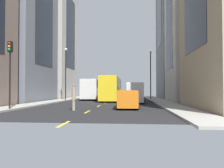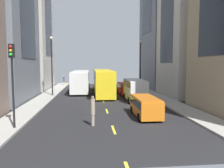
{
  "view_description": "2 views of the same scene",
  "coord_description": "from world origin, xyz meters",
  "px_view_note": "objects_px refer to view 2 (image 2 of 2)",
  "views": [
    {
      "loc": [
        3.36,
        -31.79,
        1.74
      ],
      "look_at": [
        0.71,
        -1.12,
        2.5
      ],
      "focal_mm": 35.25,
      "sensor_mm": 36.0,
      "label": 1
    },
    {
      "loc": [
        -1.55,
        -29.62,
        4.41
      ],
      "look_at": [
        1.67,
        3.01,
        1.51
      ],
      "focal_mm": 35.64,
      "sensor_mm": 36.0,
      "label": 2
    }
  ],
  "objects_px": {
    "car_red_2": "(125,88)",
    "traffic_light_near_corner": "(12,70)",
    "pedestrian_walking_far": "(93,110)",
    "delivery_van_white": "(135,88)",
    "city_bus_white": "(81,79)",
    "streetcar_yellow": "(103,80)",
    "car_orange_0": "(145,105)",
    "pedestrian_waiting_curb": "(64,80)",
    "car_silver_1": "(107,83)"
  },
  "relations": [
    {
      "from": "car_orange_0",
      "to": "car_red_2",
      "type": "bearing_deg",
      "value": 88.11
    },
    {
      "from": "city_bus_white",
      "to": "traffic_light_near_corner",
      "type": "relative_size",
      "value": 2.09
    },
    {
      "from": "delivery_van_white",
      "to": "pedestrian_waiting_curb",
      "type": "distance_m",
      "value": 23.05
    },
    {
      "from": "delivery_van_white",
      "to": "traffic_light_near_corner",
      "type": "distance_m",
      "value": 15.43
    },
    {
      "from": "city_bus_white",
      "to": "streetcar_yellow",
      "type": "bearing_deg",
      "value": -45.75
    },
    {
      "from": "traffic_light_near_corner",
      "to": "delivery_van_white",
      "type": "bearing_deg",
      "value": 46.39
    },
    {
      "from": "delivery_van_white",
      "to": "car_orange_0",
      "type": "relative_size",
      "value": 1.12
    },
    {
      "from": "car_silver_1",
      "to": "city_bus_white",
      "type": "bearing_deg",
      "value": -127.23
    },
    {
      "from": "car_orange_0",
      "to": "car_silver_1",
      "type": "relative_size",
      "value": 1.1
    },
    {
      "from": "streetcar_yellow",
      "to": "car_red_2",
      "type": "distance_m",
      "value": 3.48
    },
    {
      "from": "city_bus_white",
      "to": "car_orange_0",
      "type": "height_order",
      "value": "city_bus_white"
    },
    {
      "from": "car_orange_0",
      "to": "car_silver_1",
      "type": "bearing_deg",
      "value": 93.63
    },
    {
      "from": "car_silver_1",
      "to": "pedestrian_walking_far",
      "type": "xyz_separation_m",
      "value": [
        -2.94,
        -26.53,
        0.24
      ]
    },
    {
      "from": "pedestrian_walking_far",
      "to": "traffic_light_near_corner",
      "type": "xyz_separation_m",
      "value": [
        -5.28,
        -0.51,
        2.91
      ]
    },
    {
      "from": "car_red_2",
      "to": "pedestrian_walking_far",
      "type": "relative_size",
      "value": 2.16
    },
    {
      "from": "streetcar_yellow",
      "to": "car_red_2",
      "type": "height_order",
      "value": "streetcar_yellow"
    },
    {
      "from": "pedestrian_waiting_curb",
      "to": "streetcar_yellow",
      "type": "bearing_deg",
      "value": -66.39
    },
    {
      "from": "delivery_van_white",
      "to": "car_red_2",
      "type": "height_order",
      "value": "delivery_van_white"
    },
    {
      "from": "streetcar_yellow",
      "to": "delivery_van_white",
      "type": "xyz_separation_m",
      "value": [
        3.52,
        -6.43,
        -0.61
      ]
    },
    {
      "from": "city_bus_white",
      "to": "car_red_2",
      "type": "distance_m",
      "value": 7.87
    },
    {
      "from": "delivery_van_white",
      "to": "traffic_light_near_corner",
      "type": "bearing_deg",
      "value": -133.61
    },
    {
      "from": "car_orange_0",
      "to": "pedestrian_waiting_curb",
      "type": "xyz_separation_m",
      "value": [
        -10.06,
        28.41,
        0.24
      ]
    },
    {
      "from": "car_red_2",
      "to": "pedestrian_walking_far",
      "type": "xyz_separation_m",
      "value": [
        -4.92,
        -16.3,
        0.16
      ]
    },
    {
      "from": "pedestrian_walking_far",
      "to": "delivery_van_white",
      "type": "bearing_deg",
      "value": 90.45
    },
    {
      "from": "city_bus_white",
      "to": "car_silver_1",
      "type": "xyz_separation_m",
      "value": [
        4.64,
        6.1,
        -1.1
      ]
    },
    {
      "from": "car_red_2",
      "to": "pedestrian_walking_far",
      "type": "distance_m",
      "value": 17.03
    },
    {
      "from": "pedestrian_walking_far",
      "to": "streetcar_yellow",
      "type": "bearing_deg",
      "value": 111.11
    },
    {
      "from": "delivery_van_white",
      "to": "traffic_light_near_corner",
      "type": "height_order",
      "value": "traffic_light_near_corner"
    },
    {
      "from": "car_orange_0",
      "to": "pedestrian_walking_far",
      "type": "bearing_deg",
      "value": -151.18
    },
    {
      "from": "car_orange_0",
      "to": "car_red_2",
      "type": "relative_size",
      "value": 1.01
    },
    {
      "from": "streetcar_yellow",
      "to": "car_silver_1",
      "type": "relative_size",
      "value": 3.15
    },
    {
      "from": "car_silver_1",
      "to": "traffic_light_near_corner",
      "type": "xyz_separation_m",
      "value": [
        -8.22,
        -27.04,
        3.15
      ]
    },
    {
      "from": "streetcar_yellow",
      "to": "traffic_light_near_corner",
      "type": "relative_size",
      "value": 2.4
    },
    {
      "from": "car_silver_1",
      "to": "delivery_van_white",
      "type": "bearing_deg",
      "value": -81.91
    },
    {
      "from": "car_orange_0",
      "to": "car_silver_1",
      "type": "height_order",
      "value": "car_orange_0"
    },
    {
      "from": "delivery_van_white",
      "to": "car_orange_0",
      "type": "xyz_separation_m",
      "value": [
        -0.75,
        -8.06,
        -0.53
      ]
    },
    {
      "from": "delivery_van_white",
      "to": "pedestrian_walking_far",
      "type": "height_order",
      "value": "delivery_van_white"
    },
    {
      "from": "car_red_2",
      "to": "traffic_light_near_corner",
      "type": "relative_size",
      "value": 0.83
    },
    {
      "from": "city_bus_white",
      "to": "pedestrian_walking_far",
      "type": "height_order",
      "value": "city_bus_white"
    },
    {
      "from": "streetcar_yellow",
      "to": "pedestrian_walking_far",
      "type": "bearing_deg",
      "value": -95.72
    },
    {
      "from": "streetcar_yellow",
      "to": "car_orange_0",
      "type": "xyz_separation_m",
      "value": [
        2.77,
        -14.49,
        -1.14
      ]
    },
    {
      "from": "car_silver_1",
      "to": "streetcar_yellow",
      "type": "bearing_deg",
      "value": -97.38
    },
    {
      "from": "streetcar_yellow",
      "to": "delivery_van_white",
      "type": "relative_size",
      "value": 2.55
    },
    {
      "from": "car_silver_1",
      "to": "pedestrian_waiting_curb",
      "type": "xyz_separation_m",
      "value": [
        -8.54,
        4.34,
        0.31
      ]
    },
    {
      "from": "streetcar_yellow",
      "to": "pedestrian_waiting_curb",
      "type": "xyz_separation_m",
      "value": [
        -7.3,
        13.92,
        -0.9
      ]
    },
    {
      "from": "streetcar_yellow",
      "to": "car_silver_1",
      "type": "bearing_deg",
      "value": 82.62
    },
    {
      "from": "city_bus_white",
      "to": "delivery_van_white",
      "type": "height_order",
      "value": "city_bus_white"
    },
    {
      "from": "car_silver_1",
      "to": "car_red_2",
      "type": "distance_m",
      "value": 10.42
    },
    {
      "from": "city_bus_white",
      "to": "car_red_2",
      "type": "relative_size",
      "value": 2.5
    },
    {
      "from": "pedestrian_waiting_curb",
      "to": "pedestrian_walking_far",
      "type": "bearing_deg",
      "value": -83.77
    }
  ]
}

